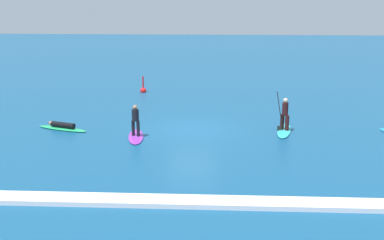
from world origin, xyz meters
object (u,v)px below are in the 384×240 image
at_px(surfer_on_green_board, 62,127).
at_px(surfer_on_purple_board, 136,129).
at_px(surfer_on_teal_board, 284,124).
at_px(marker_buoy, 143,90).

bearing_deg(surfer_on_green_board, surfer_on_purple_board, -176.88).
bearing_deg(surfer_on_purple_board, surfer_on_teal_board, 93.07).
relative_size(surfer_on_teal_board, marker_buoy, 2.39).
distance_m(surfer_on_green_board, surfer_on_teal_board, 11.84).
xyz_separation_m(surfer_on_purple_board, marker_buoy, (-1.33, 11.64, -0.26)).
bearing_deg(surfer_on_purple_board, surfer_on_green_board, -115.12).
xyz_separation_m(surfer_on_teal_board, marker_buoy, (-8.99, 10.14, -0.25)).
height_order(surfer_on_green_board, marker_buoy, marker_buoy).
xyz_separation_m(surfer_on_purple_board, surfer_on_green_board, (-4.17, 1.28, -0.30)).
relative_size(surfer_on_green_board, surfer_on_teal_board, 0.98).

